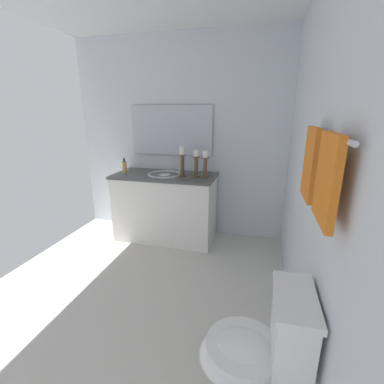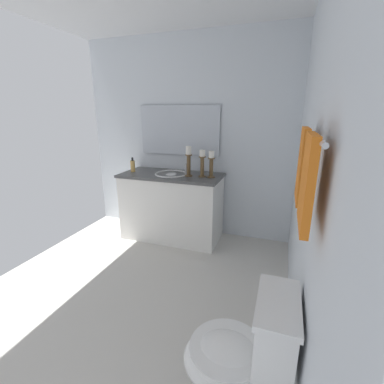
{
  "view_description": "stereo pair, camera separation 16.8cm",
  "coord_description": "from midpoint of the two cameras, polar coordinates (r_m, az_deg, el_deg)",
  "views": [
    {
      "loc": [
        1.82,
        1.02,
        1.55
      ],
      "look_at": [
        -0.27,
        0.48,
        0.91
      ],
      "focal_mm": 24.99,
      "sensor_mm": 36.0,
      "label": 1
    },
    {
      "loc": [
        1.77,
        1.18,
        1.55
      ],
      "look_at": [
        -0.27,
        0.48,
        0.91
      ],
      "focal_mm": 24.99,
      "sensor_mm": 36.0,
      "label": 2
    }
  ],
  "objects": [
    {
      "name": "toilet",
      "position": [
        1.61,
        10.18,
        -31.0
      ],
      "size": [
        0.39,
        0.54,
        0.75
      ],
      "color": "white",
      "rests_on": "ground"
    },
    {
      "name": "candle_holder_short",
      "position": [
        3.09,
        -0.67,
        6.27
      ],
      "size": [
        0.09,
        0.09,
        0.31
      ],
      "color": "brown",
      "rests_on": "vanity_cabinet"
    },
    {
      "name": "mirror",
      "position": [
        3.44,
        -5.93,
        12.94
      ],
      "size": [
        0.02,
        1.05,
        0.61
      ],
      "primitive_type": "cube",
      "color": "silver"
    },
    {
      "name": "floor",
      "position": [
        2.62,
        -14.48,
        -20.54
      ],
      "size": [
        2.94,
        2.7,
        0.02
      ],
      "primitive_type": "cube",
      "color": "beige",
      "rests_on": "ground"
    },
    {
      "name": "candle_holder_tall",
      "position": [
        3.08,
        1.29,
        6.14
      ],
      "size": [
        0.09,
        0.09,
        0.3
      ],
      "color": "brown",
      "rests_on": "vanity_cabinet"
    },
    {
      "name": "soap_bottle",
      "position": [
        3.43,
        -15.58,
        5.18
      ],
      "size": [
        0.06,
        0.06,
        0.18
      ],
      "color": "#E5B259",
      "rests_on": "vanity_cabinet"
    },
    {
      "name": "wall_left",
      "position": [
        3.46,
        -4.1,
        11.2
      ],
      "size": [
        0.04,
        2.7,
        2.45
      ],
      "primitive_type": "cube",
      "color": "silver",
      "rests_on": "ground"
    },
    {
      "name": "vanity_cabinet",
      "position": [
        3.37,
        -7.12,
        -3.17
      ],
      "size": [
        0.58,
        1.24,
        0.83
      ],
      "color": "white",
      "rests_on": "ground"
    },
    {
      "name": "towel_center",
      "position": [
        1.12,
        23.1,
        2.49
      ],
      "size": [
        0.28,
        0.03,
        0.35
      ],
      "primitive_type": "cube",
      "color": "orange",
      "rests_on": "towel_bar"
    },
    {
      "name": "towel_bar",
      "position": [
        1.29,
        23.52,
        11.23
      ],
      "size": [
        0.79,
        0.02,
        0.02
      ],
      "primitive_type": "cylinder",
      "rotation": [
        0.0,
        1.57,
        0.0
      ],
      "color": "silver"
    },
    {
      "name": "wall_back",
      "position": [
        1.84,
        22.27,
        5.15
      ],
      "size": [
        2.94,
        0.04,
        2.45
      ],
      "primitive_type": "cube",
      "color": "silver",
      "rests_on": "ground"
    },
    {
      "name": "candle_holder_mid",
      "position": [
        3.12,
        -3.62,
        6.75
      ],
      "size": [
        0.09,
        0.09,
        0.35
      ],
      "color": "brown",
      "rests_on": "vanity_cabinet"
    },
    {
      "name": "sink_basin",
      "position": [
        3.26,
        -7.34,
        3.05
      ],
      "size": [
        0.4,
        0.4,
        0.24
      ],
      "color": "white",
      "rests_on": "vanity_cabinet"
    },
    {
      "name": "towel_near_vanity",
      "position": [
        1.5,
        21.05,
        5.64
      ],
      "size": [
        0.27,
        0.03,
        0.37
      ],
      "primitive_type": "cube",
      "color": "orange",
      "rests_on": "towel_bar"
    }
  ]
}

